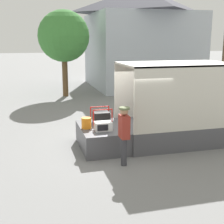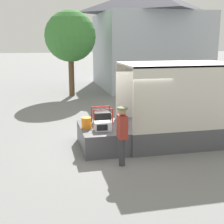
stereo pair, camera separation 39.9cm
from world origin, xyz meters
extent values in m
plane|color=gray|center=(0.00, 0.00, 0.00)|extent=(160.00, 160.00, 0.00)
cube|color=#4C4C51|center=(1.94, 0.00, 0.37)|extent=(3.87, 2.32, 0.75)
cube|color=beige|center=(1.94, 1.13, 1.81)|extent=(3.87, 0.06, 2.12)
cube|color=beige|center=(1.94, -1.13, 1.81)|extent=(3.87, 0.06, 2.12)
cube|color=beige|center=(1.94, 0.00, 2.84)|extent=(3.87, 2.32, 0.06)
cylinder|color=#3370B2|center=(1.92, 0.26, 0.96)|extent=(0.33, 0.33, 0.42)
cube|color=olive|center=(1.78, -0.10, 0.91)|extent=(0.44, 0.32, 0.33)
cube|color=olive|center=(2.56, 0.08, 0.92)|extent=(0.44, 0.32, 0.34)
cube|color=#4C4C51|center=(-0.75, 0.00, 0.37)|extent=(1.50, 2.20, 0.75)
cube|color=white|center=(-0.81, -0.42, 0.89)|extent=(0.55, 0.36, 0.29)
cube|color=black|center=(-0.86, -0.61, 0.89)|extent=(0.35, 0.01, 0.20)
cube|color=black|center=(-0.66, 0.49, 0.95)|extent=(0.56, 0.43, 0.41)
cylinder|color=slate|center=(-0.44, 0.49, 0.97)|extent=(0.21, 0.23, 0.23)
cylinder|color=red|center=(-0.99, 0.24, 1.03)|extent=(0.04, 0.04, 0.56)
cylinder|color=red|center=(-0.33, 0.24, 1.03)|extent=(0.04, 0.04, 0.56)
cylinder|color=red|center=(-0.99, 0.74, 1.03)|extent=(0.04, 0.04, 0.56)
cylinder|color=red|center=(-0.33, 0.74, 1.03)|extent=(0.04, 0.04, 0.56)
cylinder|color=red|center=(-0.66, 0.24, 1.29)|extent=(0.67, 0.04, 0.04)
cylinder|color=red|center=(-0.66, 0.74, 1.29)|extent=(0.67, 0.04, 0.04)
cylinder|color=orange|center=(-1.29, -0.04, 0.93)|extent=(0.33, 0.33, 0.36)
cylinder|color=#38383D|center=(-0.47, -1.67, 0.43)|extent=(0.18, 0.18, 0.86)
cube|color=maroon|center=(-0.47, -1.67, 1.20)|extent=(0.24, 0.44, 0.68)
sphere|color=tan|center=(-0.47, -1.67, 1.65)|extent=(0.24, 0.24, 0.24)
cylinder|color=#606B47|center=(-0.47, -1.67, 1.74)|extent=(0.32, 0.32, 0.06)
cube|color=#A8B2BC|center=(5.50, 13.54, 2.79)|extent=(7.49, 7.77, 5.58)
pyramid|color=#42424C|center=(5.50, 13.54, 6.55)|extent=(7.86, 8.16, 1.95)
cylinder|color=brown|center=(-0.81, 10.46, 1.20)|extent=(0.36, 0.36, 2.40)
sphere|color=#3D7F38|center=(-0.81, 10.46, 3.87)|extent=(3.27, 3.27, 3.27)
camera|label=1|loc=(-3.03, -9.99, 3.67)|focal=50.00mm
camera|label=2|loc=(-2.64, -10.08, 3.67)|focal=50.00mm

